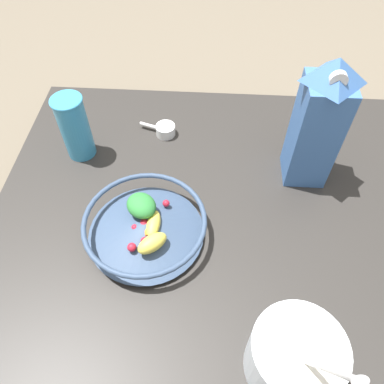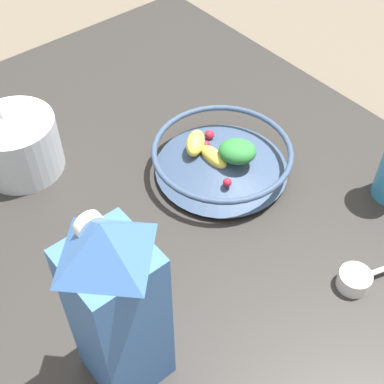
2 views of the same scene
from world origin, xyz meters
TOP-DOWN VIEW (x-y plane):
  - ground_plane at (0.00, 0.00)m, footprint 6.00×6.00m
  - countertop at (0.00, 0.00)m, footprint 1.02×1.02m
  - fruit_bowl at (-0.18, 0.05)m, footprint 0.24×0.24m
  - milk_carton at (0.15, 0.23)m, footprint 0.09×0.09m
  - yogurt_tub at (0.08, -0.18)m, footprint 0.14×0.15m
  - drinking_cup at (-0.36, 0.26)m, footprint 0.07×0.07m
  - measuring_scoop at (-0.17, 0.34)m, footprint 0.09×0.05m

SIDE VIEW (x-z plane):
  - ground_plane at x=0.00m, z-range 0.00..0.00m
  - countertop at x=0.00m, z-range 0.00..0.04m
  - measuring_scoop at x=-0.17m, z-range 0.04..0.07m
  - fruit_bowl at x=-0.18m, z-range 0.03..0.11m
  - yogurt_tub at x=0.08m, z-range -0.03..0.22m
  - drinking_cup at x=-0.36m, z-range 0.04..0.20m
  - milk_carton at x=0.15m, z-range 0.04..0.33m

